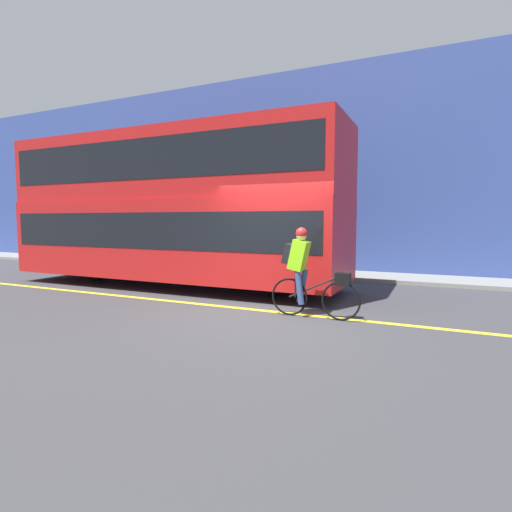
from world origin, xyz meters
name	(u,v)px	position (x,y,z in m)	size (l,w,h in m)	color
ground_plane	(258,313)	(0.00, 0.00, 0.00)	(80.00, 80.00, 0.00)	#38383A
road_center_line	(262,310)	(0.00, 0.21, 0.00)	(50.00, 0.14, 0.01)	yellow
sidewalk_curb	(330,274)	(0.00, 5.52, 0.05)	(60.00, 1.72, 0.11)	gray
building_facade	(339,170)	(0.00, 6.53, 3.40)	(60.00, 0.30, 6.80)	#33478C
bus	(173,204)	(-3.30, 1.89, 2.19)	(9.09, 2.44, 3.97)	black
cyclist_on_bike	(305,269)	(0.91, 0.08, 0.88)	(1.65, 0.32, 1.63)	black
trash_bin	(262,256)	(-2.30, 5.43, 0.56)	(0.56, 0.56, 0.91)	#262628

